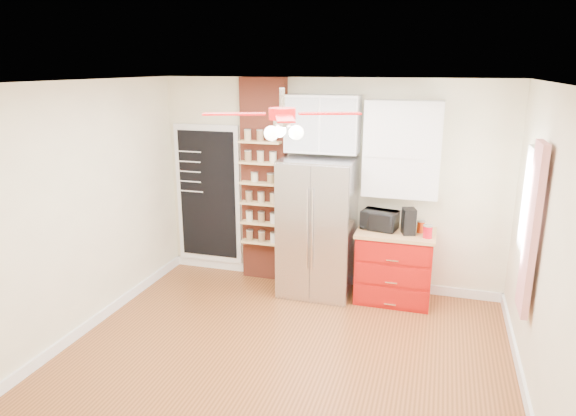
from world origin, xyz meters
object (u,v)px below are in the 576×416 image
(red_cabinet, at_px, (394,266))
(ceiling_fan, at_px, (282,114))
(fridge, at_px, (317,227))
(toaster_oven, at_px, (380,220))
(canister_left, at_px, (428,232))
(pantry_jar_oats, at_px, (255,177))
(coffee_maker, at_px, (409,221))

(red_cabinet, height_order, ceiling_fan, ceiling_fan)
(fridge, distance_m, ceiling_fan, 2.25)
(toaster_oven, xyz_separation_m, canister_left, (0.58, -0.17, -0.05))
(red_cabinet, xyz_separation_m, pantry_jar_oats, (-1.86, 0.12, 0.98))
(red_cabinet, relative_size, coffee_maker, 3.01)
(fridge, bearing_deg, red_cabinet, 2.95)
(ceiling_fan, distance_m, coffee_maker, 2.37)
(fridge, relative_size, pantry_jar_oats, 15.06)
(fridge, relative_size, coffee_maker, 5.60)
(ceiling_fan, bearing_deg, toaster_oven, 67.41)
(coffee_maker, height_order, canister_left, coffee_maker)
(red_cabinet, height_order, canister_left, canister_left)
(toaster_oven, bearing_deg, fridge, -162.30)
(coffee_maker, bearing_deg, red_cabinet, 141.08)
(coffee_maker, bearing_deg, fridge, 162.93)
(red_cabinet, height_order, coffee_maker, coffee_maker)
(red_cabinet, distance_m, ceiling_fan, 2.75)
(fridge, distance_m, pantry_jar_oats, 1.06)
(coffee_maker, bearing_deg, canister_left, -36.66)
(canister_left, bearing_deg, red_cabinet, 159.10)
(toaster_oven, bearing_deg, ceiling_fan, -100.77)
(coffee_maker, distance_m, pantry_jar_oats, 2.05)
(toaster_oven, relative_size, canister_left, 2.99)
(ceiling_fan, relative_size, pantry_jar_oats, 12.05)
(toaster_oven, bearing_deg, pantry_jar_oats, -171.22)
(red_cabinet, xyz_separation_m, coffee_maker, (0.14, -0.06, 0.60))
(toaster_oven, height_order, canister_left, toaster_oven)
(coffee_maker, bearing_deg, toaster_oven, 149.50)
(pantry_jar_oats, bearing_deg, red_cabinet, -3.56)
(canister_left, height_order, pantry_jar_oats, pantry_jar_oats)
(toaster_oven, bearing_deg, coffee_maker, -2.04)
(fridge, relative_size, canister_left, 12.45)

